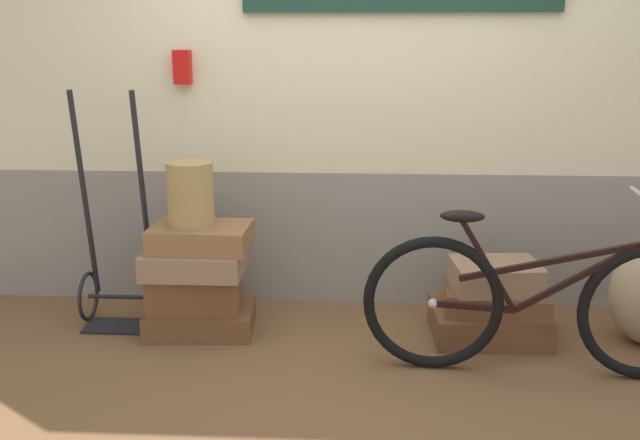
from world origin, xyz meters
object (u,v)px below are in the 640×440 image
object	(u,v)px
suitcase_2	(194,262)
suitcase_4	(489,322)
suitcase_0	(201,318)
suitcase_1	(195,290)
suitcase_3	(201,237)
wicker_basket	(190,194)
bicycle	(540,305)
suitcase_6	(495,276)
luggage_trolley	(119,272)
suitcase_5	(496,298)

from	to	relation	value
suitcase_2	suitcase_4	distance (m)	1.72
suitcase_0	suitcase_4	xyz separation A→B (m)	(1.67, 0.00, 0.02)
suitcase_1	suitcase_3	bearing A→B (deg)	-11.00
wicker_basket	bicycle	xyz separation A→B (m)	(1.85, -0.43, -0.45)
suitcase_1	suitcase_3	size ratio (longest dim) A/B	0.95
suitcase_6	luggage_trolley	distance (m)	2.20
suitcase_4	bicycle	world-z (taller)	bicycle
suitcase_2	wicker_basket	bearing A→B (deg)	115.06
suitcase_1	wicker_basket	world-z (taller)	wicker_basket
suitcase_4	luggage_trolley	bearing A→B (deg)	176.02
suitcase_2	bicycle	world-z (taller)	bicycle
suitcase_6	suitcase_2	bearing A→B (deg)	175.06
suitcase_0	luggage_trolley	size ratio (longest dim) A/B	0.44
suitcase_0	suitcase_4	world-z (taller)	suitcase_4
suitcase_1	suitcase_2	bearing A→B (deg)	-72.49
suitcase_0	suitcase_2	distance (m)	0.36
suitcase_2	luggage_trolley	bearing A→B (deg)	165.07
wicker_basket	suitcase_3	bearing A→B (deg)	2.50
suitcase_3	luggage_trolley	xyz separation A→B (m)	(-0.53, 0.11, -0.25)
suitcase_0	suitcase_3	size ratio (longest dim) A/B	1.11
suitcase_5	suitcase_2	bearing A→B (deg)	-172.66
suitcase_1	wicker_basket	size ratio (longest dim) A/B	1.44
suitcase_0	suitcase_2	size ratio (longest dim) A/B	1.10
suitcase_4	suitcase_1	bearing A→B (deg)	178.79
suitcase_2	wicker_basket	xyz separation A→B (m)	(-0.01, 0.02, 0.39)
suitcase_4	bicycle	size ratio (longest dim) A/B	0.36
suitcase_4	suitcase_5	bearing A→B (deg)	-29.21
suitcase_1	suitcase_4	bearing A→B (deg)	-5.57
suitcase_3	suitcase_1	bearing A→B (deg)	176.47
suitcase_4	wicker_basket	bearing A→B (deg)	179.01
suitcase_5	suitcase_1	bearing A→B (deg)	-173.48
suitcase_2	suitcase_0	bearing A→B (deg)	62.33
suitcase_6	suitcase_1	bearing A→B (deg)	174.23
luggage_trolley	suitcase_3	bearing A→B (deg)	-11.44
suitcase_1	suitcase_2	xyz separation A→B (m)	(0.01, -0.02, 0.18)
wicker_basket	luggage_trolley	size ratio (longest dim) A/B	0.26
suitcase_4	luggage_trolley	distance (m)	2.19
suitcase_1	bicycle	size ratio (longest dim) A/B	0.29
suitcase_3	bicycle	xyz separation A→B (m)	(1.81, -0.44, -0.20)
suitcase_1	suitcase_6	size ratio (longest dim) A/B	1.11
suitcase_3	suitcase_4	distance (m)	1.72
suitcase_1	suitcase_3	world-z (taller)	suitcase_3
suitcase_3	suitcase_4	world-z (taller)	suitcase_3
suitcase_4	suitcase_0	bearing A→B (deg)	178.61
suitcase_3	wicker_basket	xyz separation A→B (m)	(-0.05, -0.00, 0.25)
suitcase_4	suitcase_6	xyz separation A→B (m)	(0.01, -0.04, 0.29)
suitcase_5	wicker_basket	bearing A→B (deg)	-173.27
suitcase_3	wicker_basket	bearing A→B (deg)	-175.87
suitcase_1	bicycle	world-z (taller)	bicycle
suitcase_5	luggage_trolley	xyz separation A→B (m)	(-2.21, 0.11, 0.08)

